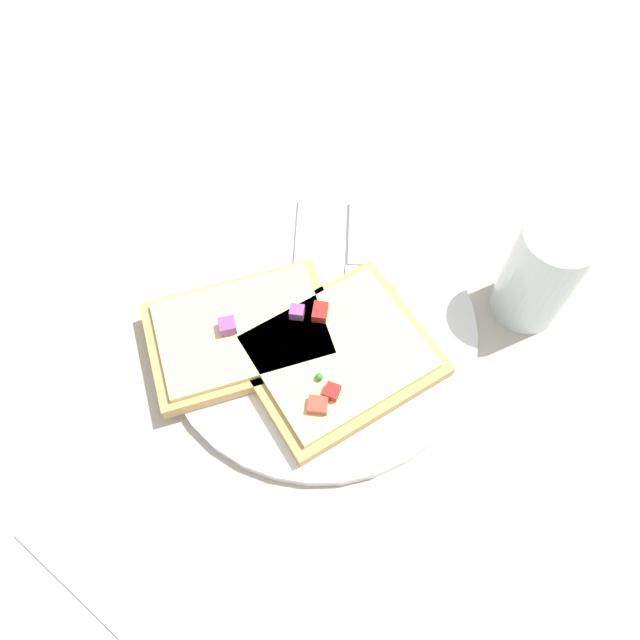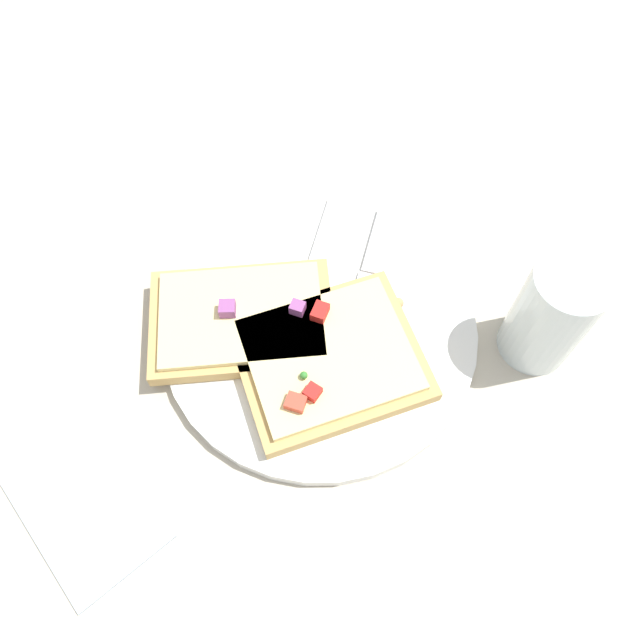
% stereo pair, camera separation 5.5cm
% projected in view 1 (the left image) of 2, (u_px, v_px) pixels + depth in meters
% --- Properties ---
extents(ground_plane, '(4.00, 4.00, 0.00)m').
position_uv_depth(ground_plane, '(320.00, 331.00, 0.57)').
color(ground_plane, '#BCB29E').
extents(plate, '(0.28, 0.28, 0.01)m').
position_uv_depth(plate, '(320.00, 328.00, 0.57)').
color(plate, white).
rests_on(plate, ground).
extents(fork, '(0.14, 0.19, 0.01)m').
position_uv_depth(fork, '(298.00, 306.00, 0.57)').
color(fork, silver).
rests_on(fork, plate).
extents(knife, '(0.13, 0.17, 0.01)m').
position_uv_depth(knife, '(356.00, 273.00, 0.58)').
color(knife, silver).
rests_on(knife, plate).
extents(pizza_slice_main, '(0.17, 0.19, 0.03)m').
position_uv_depth(pizza_slice_main, '(338.00, 355.00, 0.54)').
color(pizza_slice_main, tan).
rests_on(pizza_slice_main, plate).
extents(pizza_slice_corner, '(0.18, 0.19, 0.03)m').
position_uv_depth(pizza_slice_corner, '(242.00, 333.00, 0.55)').
color(pizza_slice_corner, tan).
rests_on(pizza_slice_corner, plate).
extents(crumb_scatter, '(0.13, 0.13, 0.01)m').
position_uv_depth(crumb_scatter, '(295.00, 302.00, 0.57)').
color(crumb_scatter, tan).
rests_on(crumb_scatter, plate).
extents(drinking_glass, '(0.06, 0.06, 0.11)m').
position_uv_depth(drinking_glass, '(541.00, 273.00, 0.54)').
color(drinking_glass, silver).
rests_on(drinking_glass, ground).
extents(napkin, '(0.14, 0.09, 0.01)m').
position_uv_depth(napkin, '(119.00, 549.00, 0.48)').
color(napkin, silver).
rests_on(napkin, ground).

